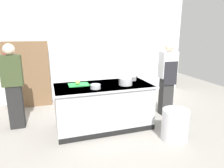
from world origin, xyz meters
TOP-DOWN VIEW (x-y plane):
  - ground_plane at (0.00, 0.00)m, footprint 10.00×10.00m
  - back_wall at (0.00, 2.10)m, footprint 6.40×0.12m
  - counter_island at (0.00, -0.00)m, footprint 1.98×0.98m
  - cutting_board at (-0.47, 0.14)m, footprint 0.40×0.28m
  - onion at (-0.49, 0.12)m, footprint 0.09×0.09m
  - stock_pot at (0.43, -0.13)m, footprint 0.34×0.27m
  - sauce_pan at (0.71, 0.19)m, footprint 0.25×0.18m
  - mixing_bowl at (-0.21, -0.22)m, footprint 0.19×0.19m
  - trash_bin at (1.10, -0.91)m, footprint 0.48×0.48m
  - person_chef at (1.60, 0.19)m, footprint 0.38×0.25m
  - person_guest at (-1.71, 0.51)m, footprint 0.38×0.24m
  - bookshelf at (-1.54, 1.80)m, footprint 1.10×0.31m

SIDE VIEW (x-z plane):
  - ground_plane at x=0.00m, z-range 0.00..0.00m
  - trash_bin at x=1.10m, z-range 0.00..0.58m
  - counter_island at x=0.00m, z-range 0.02..0.92m
  - bookshelf at x=-1.54m, z-range 0.00..1.70m
  - cutting_board at x=-0.47m, z-range 0.90..0.92m
  - person_guest at x=-1.71m, z-range 0.05..1.77m
  - person_chef at x=1.60m, z-range 0.05..1.77m
  - mixing_bowl at x=-0.21m, z-range 0.90..0.98m
  - sauce_pan at x=0.71m, z-range 0.90..0.99m
  - onion at x=-0.49m, z-range 0.92..1.01m
  - stock_pot at x=0.43m, z-range 0.90..1.04m
  - back_wall at x=0.00m, z-range 0.00..3.00m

